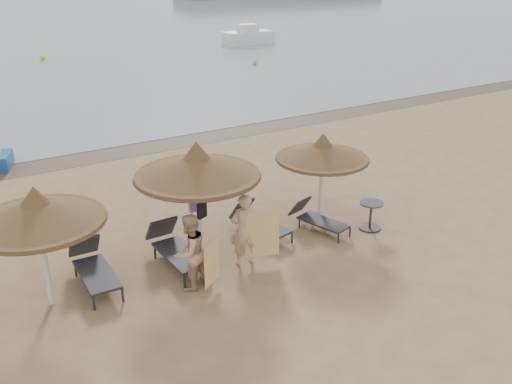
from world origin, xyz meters
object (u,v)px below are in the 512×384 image
palapa_center (197,166)px  person_right (244,224)px  side_table (370,216)px  palapa_left (37,212)px  palapa_right (322,151)px  lounger_near_right (258,221)px  lounger_near_left (174,247)px  lounger_far_left (93,266)px  person_left (189,247)px  lounger_far_right (316,218)px

palapa_center → person_right: 1.71m
side_table → palapa_left: bearing=174.5°
palapa_right → lounger_near_right: palapa_right is taller
palapa_center → side_table: palapa_center is taller
lounger_near_right → palapa_center: bearing=176.7°
lounger_near_left → person_right: 1.75m
palapa_center → lounger_far_left: 3.19m
palapa_center → person_left: palapa_center is taller
person_left → side_table: bearing=160.7°
palapa_left → palapa_center: palapa_center is taller
side_table → lounger_far_left: bearing=170.6°
lounger_far_right → side_table: same height
lounger_near_right → lounger_far_left: bearing=168.8°
lounger_near_left → lounger_far_right: lounger_near_left is taller
lounger_far_right → person_right: size_ratio=0.86×
palapa_center → lounger_far_right: bearing=-4.8°
palapa_left → lounger_near_right: 5.68m
palapa_center → palapa_left: bearing=-176.8°
side_table → person_right: bearing=177.9°
lounger_far_left → person_left: bearing=-36.0°
lounger_near_right → side_table: (2.72, -1.29, -0.01)m
person_left → palapa_center: bearing=-145.6°
palapa_center → lounger_far_left: size_ratio=1.44×
lounger_far_right → lounger_far_left: bearing=159.9°
palapa_center → lounger_near_right: (1.80, 0.30, -1.96)m
palapa_center → lounger_far_left: bearing=176.0°
lounger_far_left → side_table: 7.16m
palapa_right → lounger_far_right: 1.75m
palapa_center → person_right: palapa_center is taller
palapa_center → lounger_near_right: size_ratio=1.56×
lounger_far_left → lounger_near_left: size_ratio=0.96×
lounger_near_left → lounger_near_right: size_ratio=1.13×
lounger_far_left → lounger_near_right: 4.35m
palapa_left → person_right: (4.30, -0.64, -1.09)m
lounger_far_right → side_table: bearing=-45.1°
lounger_near_right → person_right: 1.71m
lounger_far_right → person_right: person_right is taller
palapa_left → person_right: 4.48m
lounger_far_right → person_left: bearing=176.6°
lounger_far_right → palapa_center: bearing=159.6°
palapa_right → lounger_far_right: size_ratio=1.41×
palapa_left → palapa_center: bearing=3.2°
lounger_far_left → lounger_near_right: (4.35, 0.12, -0.04)m
lounger_far_left → side_table: lounger_far_left is taller
palapa_center → lounger_far_right: size_ratio=1.66×
palapa_center → lounger_near_right: 2.68m
side_table → person_left: person_left is taller
lounger_far_left → side_table: bearing=-8.1°
palapa_right → palapa_left: bearing=-177.1°
palapa_right → lounger_near_right: bearing=176.1°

